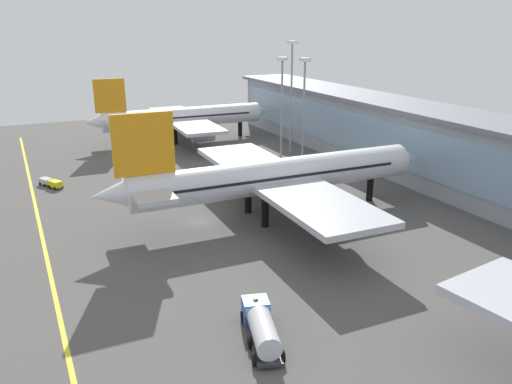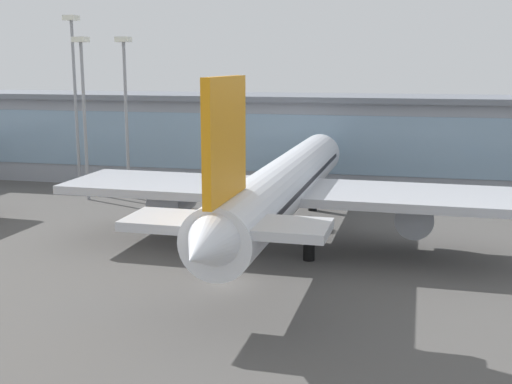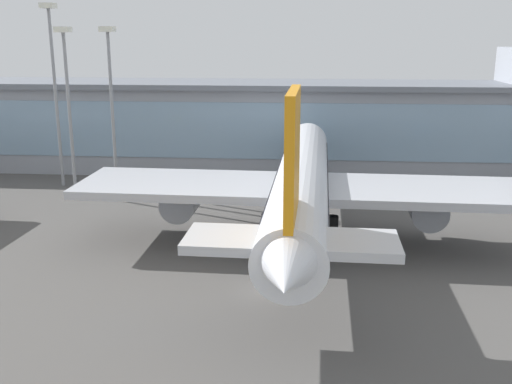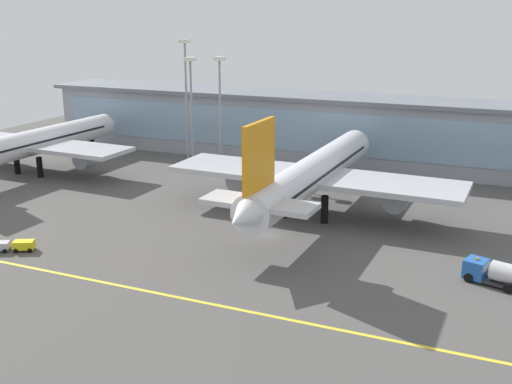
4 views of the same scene
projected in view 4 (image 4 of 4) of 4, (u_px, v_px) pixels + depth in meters
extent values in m
plane|color=#514F4C|center=(268.00, 235.00, 86.27)|extent=(191.34, 191.34, 0.00)
cube|color=yellow|center=(192.00, 300.00, 66.86)|extent=(153.07, 0.50, 0.01)
cube|color=#9399A3|center=(353.00, 133.00, 125.04)|extent=(136.67, 12.00, 13.03)
cube|color=#84A3BC|center=(345.00, 135.00, 119.52)|extent=(131.20, 0.20, 8.34)
cube|color=slate|center=(354.00, 99.00, 123.08)|extent=(139.67, 14.00, 0.80)
cylinder|color=black|center=(17.00, 164.00, 118.40)|extent=(1.10, 1.10, 3.89)
cylinder|color=black|center=(40.00, 167.00, 115.99)|extent=(1.10, 1.10, 3.89)
cylinder|color=black|center=(92.00, 147.00, 133.15)|extent=(1.10, 1.10, 3.89)
cylinder|color=silver|center=(38.00, 141.00, 118.80)|extent=(6.58, 40.25, 4.86)
cone|color=silver|center=(109.00, 124.00, 137.40)|extent=(4.80, 4.57, 4.62)
cube|color=#84A3BC|center=(100.00, 122.00, 134.51)|extent=(3.79, 3.56, 1.46)
cube|color=black|center=(38.00, 139.00, 118.70)|extent=(6.36, 33.84, 0.39)
cube|color=#B7BAC1|center=(39.00, 144.00, 118.97)|extent=(39.09, 11.28, 0.78)
cylinder|color=#999EA8|center=(5.00, 147.00, 125.25)|extent=(3.63, 5.35, 3.40)
cylinder|color=#999EA8|center=(89.00, 158.00, 116.28)|extent=(3.63, 5.35, 3.40)
cylinder|color=black|center=(285.00, 204.00, 93.24)|extent=(1.10, 1.10, 4.21)
cylinder|color=black|center=(325.00, 209.00, 90.71)|extent=(1.10, 1.10, 4.21)
cylinder|color=black|center=(345.00, 174.00, 110.35)|extent=(1.10, 1.10, 4.21)
cylinder|color=silver|center=(314.00, 172.00, 93.91)|extent=(6.58, 45.99, 5.26)
cone|color=silver|center=(357.00, 143.00, 115.25)|extent=(5.13, 4.88, 5.00)
cone|color=silver|center=(243.00, 217.00, 72.22)|extent=(4.64, 5.91, 4.47)
cube|color=#84A3BC|center=(353.00, 141.00, 112.02)|extent=(4.05, 3.79, 1.58)
cube|color=black|center=(314.00, 170.00, 93.79)|extent=(6.42, 38.66, 0.42)
cube|color=#B7BAC1|center=(313.00, 176.00, 94.09)|extent=(45.80, 12.31, 0.84)
cylinder|color=#999EA8|center=(243.00, 178.00, 101.23)|extent=(3.85, 6.06, 3.68)
cylinder|color=#999EA8|center=(398.00, 197.00, 91.00)|extent=(3.85, 6.06, 3.68)
cube|color=orange|center=(259.00, 156.00, 74.40)|extent=(0.87, 8.27, 8.42)
cube|color=#B7BAC1|center=(259.00, 203.00, 76.11)|extent=(14.70, 5.46, 0.67)
cylinder|color=black|center=(469.00, 278.00, 71.13)|extent=(1.14, 0.59, 1.10)
cylinder|color=black|center=(477.00, 271.00, 73.07)|extent=(1.14, 0.59, 1.10)
cylinder|color=black|center=(508.00, 289.00, 68.41)|extent=(1.14, 0.59, 1.10)
cube|color=#2D2D33|center=(510.00, 285.00, 69.51)|extent=(7.91, 4.34, 0.30)
cube|color=#235BB2|center=(476.00, 268.00, 71.70)|extent=(2.97, 3.15, 2.20)
cube|color=#84A3BC|center=(476.00, 264.00, 71.56)|extent=(3.03, 3.07, 0.88)
cube|color=orange|center=(477.00, 259.00, 71.35)|extent=(0.30, 0.40, 0.20)
cylinder|color=black|center=(33.00, 246.00, 81.35)|extent=(0.63, 0.45, 0.60)
cylinder|color=black|center=(30.00, 251.00, 79.92)|extent=(0.63, 0.45, 0.60)
cylinder|color=black|center=(19.00, 247.00, 81.24)|extent=(0.63, 0.45, 0.60)
cylinder|color=black|center=(16.00, 251.00, 79.81)|extent=(0.63, 0.45, 0.60)
cube|color=yellow|center=(24.00, 245.00, 80.43)|extent=(3.00, 2.51, 1.10)
cylinder|color=black|center=(9.00, 247.00, 81.16)|extent=(0.62, 0.43, 0.60)
cylinder|color=black|center=(5.00, 251.00, 79.73)|extent=(0.62, 0.43, 0.60)
cube|color=#A8A8B2|center=(0.00, 246.00, 80.25)|extent=(2.82, 2.42, 1.00)
cube|color=#2D2D33|center=(12.00, 248.00, 80.44)|extent=(0.58, 0.36, 0.08)
cylinder|color=gray|center=(192.00, 116.00, 119.48)|extent=(0.44, 0.44, 21.19)
cube|color=silver|center=(190.00, 59.00, 116.39)|extent=(1.80, 1.80, 0.70)
cylinder|color=gray|center=(187.00, 104.00, 124.18)|extent=(0.44, 0.44, 24.27)
cube|color=silver|center=(185.00, 41.00, 120.65)|extent=(1.80, 1.80, 0.70)
cylinder|color=gray|center=(220.00, 116.00, 119.86)|extent=(0.44, 0.44, 21.25)
cube|color=silver|center=(219.00, 59.00, 116.75)|extent=(1.80, 1.80, 0.70)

